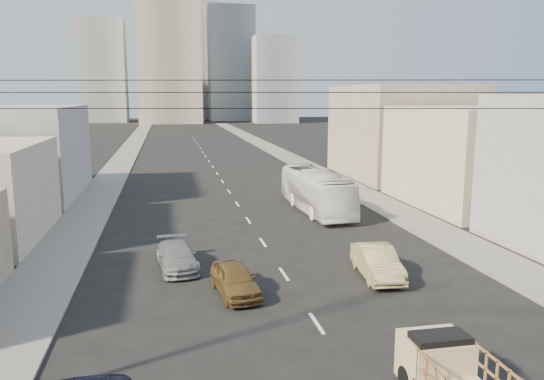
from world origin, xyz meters
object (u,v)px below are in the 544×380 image
object	(u,v)px
flatbed_pickup	(454,374)
sedan_brown	(235,280)
sedan_grey	(177,256)
sedan_tan	(377,262)
city_bus	(316,191)

from	to	relation	value
flatbed_pickup	sedan_brown	distance (m)	11.30
flatbed_pickup	sedan_grey	size ratio (longest dim) A/B	0.97
sedan_tan	sedan_grey	size ratio (longest dim) A/B	1.03
sedan_brown	sedan_grey	world-z (taller)	sedan_brown
city_bus	flatbed_pickup	bearing A→B (deg)	-99.42
city_bus	sedan_grey	size ratio (longest dim) A/B	2.51
sedan_brown	sedan_grey	bearing A→B (deg)	113.31
flatbed_pickup	city_bus	bearing A→B (deg)	82.55
sedan_brown	sedan_grey	distance (m)	4.91
flatbed_pickup	sedan_brown	size ratio (longest dim) A/B	1.07
sedan_brown	city_bus	bearing A→B (deg)	55.12
flatbed_pickup	sedan_grey	xyz separation A→B (m)	(-7.51, 14.35, -0.43)
city_bus	sedan_brown	world-z (taller)	city_bus
sedan_tan	sedan_brown	bearing A→B (deg)	-166.60
sedan_brown	sedan_grey	size ratio (longest dim) A/B	0.91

